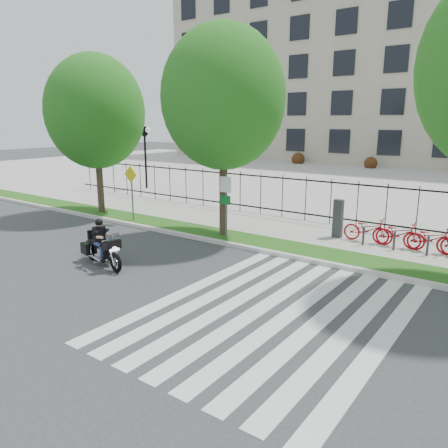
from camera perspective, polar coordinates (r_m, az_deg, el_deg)
The scene contains 14 objects.
ground at distance 13.94m, azimuth -11.06°, elevation -6.31°, with size 120.00×120.00×0.00m, color #333235.
curb at distance 16.82m, azimuth -0.84°, elevation -2.34°, with size 60.00×0.20×0.15m, color beige.
grass_verge at distance 17.48m, azimuth 0.84°, elevation -1.73°, with size 60.00×1.50×0.15m, color #205916.
sidewalk at distance 19.51m, azimuth 5.08°, elevation -0.17°, with size 60.00×3.50×0.15m, color #A5A39A.
plaza at distance 35.51m, azimuth 19.93°, elevation 5.21°, with size 80.00×34.00×0.10m, color #A5A39A.
crosswalk_stripes at distance 11.12m, azimuth 6.55°, elevation -11.34°, with size 5.70×8.00×0.01m, color silver, non-canonical shape.
iron_fence at distance 20.79m, azimuth 7.63°, elevation 3.64°, with size 30.00×0.06×2.00m, color black, non-canonical shape.
office_building at distance 54.88m, azimuth 27.03°, elevation 17.62°, with size 60.00×21.90×20.15m.
lamp_post_left at distance 30.13m, azimuth -10.30°, elevation 10.49°, with size 1.06×0.70×4.25m.
street_tree_0 at distance 22.41m, azimuth -16.46°, elevation 13.86°, with size 4.72×4.72×7.59m.
street_tree_1 at distance 17.09m, azimuth -0.09°, elevation 16.15°, with size 4.73×4.73×8.03m.
sign_pole_regulatory at distance 16.80m, azimuth 0.23°, elevation 3.47°, with size 0.50×0.09×2.50m.
sign_pole_warning at distance 20.31m, azimuth -11.99°, elevation 4.92°, with size 0.78×0.09×2.49m.
motorcycle_rider at distance 14.74m, azimuth -15.61°, elevation -2.93°, with size 2.38×1.00×1.86m.
Camera 1 is at (9.72, -8.84, 4.65)m, focal length 35.00 mm.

